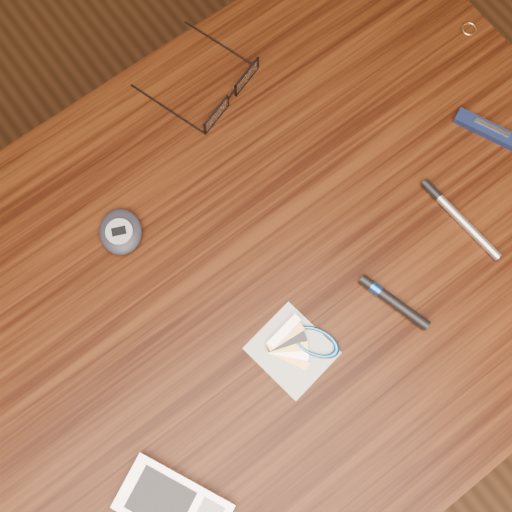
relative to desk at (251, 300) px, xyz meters
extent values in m
plane|color=#472814|center=(0.00, 0.00, -0.65)|extent=(3.80, 3.80, 0.00)
cube|color=#351708|center=(0.00, 0.00, 0.08)|extent=(1.00, 0.70, 0.03)
cylinder|color=#4C2814|center=(0.45, 0.30, -0.29)|extent=(0.05, 0.05, 0.71)
cube|color=black|center=(0.10, 0.21, 0.12)|extent=(0.05, 0.02, 0.03)
cube|color=white|center=(0.10, 0.21, 0.12)|extent=(0.05, 0.02, 0.02)
cylinder|color=black|center=(0.06, 0.26, 0.10)|extent=(0.04, 0.12, 0.00)
cube|color=black|center=(0.17, 0.23, 0.12)|extent=(0.05, 0.02, 0.03)
cube|color=white|center=(0.17, 0.23, 0.12)|extent=(0.05, 0.02, 0.02)
cylinder|color=black|center=(0.17, 0.30, 0.10)|extent=(0.04, 0.12, 0.00)
cube|color=black|center=(0.13, 0.22, 0.12)|extent=(0.02, 0.01, 0.00)
torus|color=#E9AB63|center=(0.47, 0.11, 0.10)|extent=(0.02, 0.02, 0.00)
cube|color=#B3B2B7|center=(-0.23, -0.16, 0.11)|extent=(0.12, 0.14, 0.02)
cube|color=black|center=(-0.23, -0.14, 0.12)|extent=(0.08, 0.08, 0.00)
ellipsoid|color=#21222D|center=(-0.09, 0.15, 0.11)|extent=(0.08, 0.08, 0.02)
cylinder|color=#9A9DA2|center=(-0.09, 0.15, 0.13)|extent=(0.03, 0.03, 0.00)
cube|color=black|center=(-0.09, 0.15, 0.13)|extent=(0.02, 0.02, 0.00)
cube|color=silver|center=(-0.01, -0.10, 0.10)|extent=(0.09, 0.10, 0.00)
torus|color=#1D68B3|center=(0.02, -0.11, 0.11)|extent=(0.07, 0.07, 0.01)
cube|color=#A07439|center=(-0.02, -0.10, 0.10)|extent=(0.03, 0.05, 0.00)
cube|color=silver|center=(-0.01, -0.10, 0.11)|extent=(0.04, 0.04, 0.00)
cube|color=olive|center=(-0.01, -0.09, 0.11)|extent=(0.05, 0.04, 0.00)
cube|color=black|center=(-0.01, -0.09, 0.11)|extent=(0.05, 0.03, 0.00)
cube|color=#A07439|center=(-0.01, -0.08, 0.11)|extent=(0.05, 0.02, 0.00)
cube|color=silver|center=(0.00, -0.07, 0.11)|extent=(0.05, 0.02, 0.00)
cube|color=#0B1738|center=(0.38, -0.02, 0.11)|extent=(0.05, 0.09, 0.01)
cube|color=silver|center=(0.39, -0.02, 0.11)|extent=(0.03, 0.05, 0.00)
cylinder|color=#B3B3B9|center=(0.27, -0.09, 0.11)|extent=(0.02, 0.14, 0.01)
cylinder|color=black|center=(0.26, -0.04, 0.11)|extent=(0.01, 0.03, 0.01)
cylinder|color=black|center=(0.13, -0.13, 0.11)|extent=(0.04, 0.10, 0.01)
cylinder|color=#164192|center=(0.12, -0.10, 0.11)|extent=(0.02, 0.02, 0.01)
camera|label=1|loc=(-0.10, -0.15, 0.90)|focal=45.00mm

